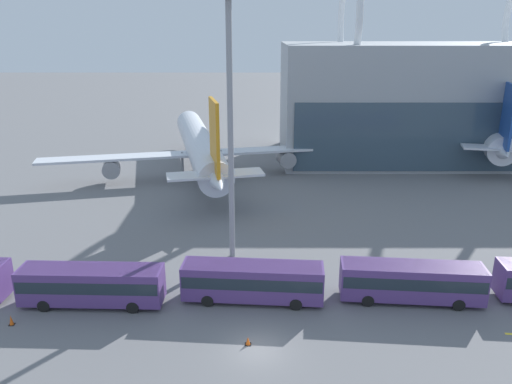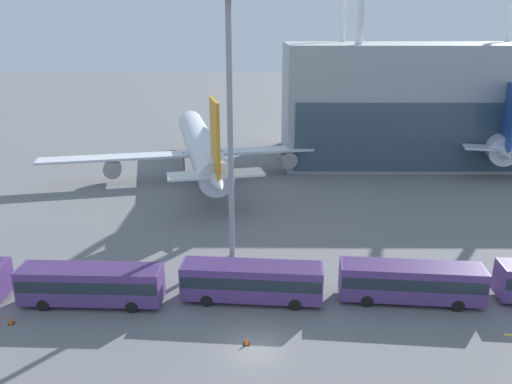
% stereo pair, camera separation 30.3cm
% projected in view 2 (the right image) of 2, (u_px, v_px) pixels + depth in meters
% --- Properties ---
extents(ground_plane, '(440.00, 440.00, 0.00)m').
position_uv_depth(ground_plane, '(256.00, 349.00, 35.34)').
color(ground_plane, slate).
extents(airliner_at_gate_near, '(46.10, 43.19, 13.86)m').
position_uv_depth(airliner_at_gate_near, '(202.00, 148.00, 74.14)').
color(airliner_at_gate_near, silver).
rests_on(airliner_at_gate_near, ground_plane).
extents(airliner_at_gate_far, '(34.39, 33.31, 14.03)m').
position_uv_depth(airliner_at_gate_far, '(487.00, 135.00, 84.03)').
color(airliner_at_gate_far, silver).
rests_on(airliner_at_gate_far, ground_plane).
extents(shuttle_bus_1, '(11.67, 3.00, 3.27)m').
position_uv_depth(shuttle_bus_1, '(91.00, 283.00, 40.58)').
color(shuttle_bus_1, '#56387A').
rests_on(shuttle_bus_1, ground_plane).
extents(shuttle_bus_2, '(11.76, 3.52, 3.27)m').
position_uv_depth(shuttle_bus_2, '(252.00, 280.00, 41.07)').
color(shuttle_bus_2, '#56387A').
rests_on(shuttle_bus_2, ground_plane).
extents(shuttle_bus_3, '(11.78, 3.65, 3.27)m').
position_uv_depth(shuttle_bus_3, '(411.00, 280.00, 40.95)').
color(shuttle_bus_3, '#56387A').
rests_on(shuttle_bus_3, ground_plane).
extents(floodlight_mast, '(2.81, 2.81, 24.80)m').
position_uv_depth(floodlight_mast, '(229.00, 77.00, 44.18)').
color(floodlight_mast, gray).
rests_on(floodlight_mast, ground_plane).
extents(traffic_cone_0, '(0.46, 0.46, 0.61)m').
position_uv_depth(traffic_cone_0, '(246.00, 341.00, 35.80)').
color(traffic_cone_0, black).
rests_on(traffic_cone_0, ground_plane).
extents(traffic_cone_1, '(0.43, 0.43, 0.81)m').
position_uv_depth(traffic_cone_1, '(11.00, 319.00, 38.25)').
color(traffic_cone_1, black).
rests_on(traffic_cone_1, ground_plane).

